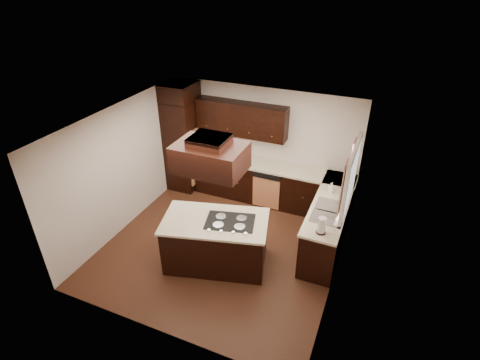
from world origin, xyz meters
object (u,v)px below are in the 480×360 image
at_px(oven_column, 183,145).
at_px(spice_rack, 226,152).
at_px(island, 216,243).
at_px(range_hood, 210,158).

distance_m(oven_column, spice_rack, 1.05).
bearing_deg(oven_column, island, -49.20).
xyz_separation_m(island, spice_rack, (-0.81, 2.19, 0.63)).
distance_m(range_hood, spice_rack, 2.67).
height_order(island, range_hood, range_hood).
xyz_separation_m(range_hood, spice_rack, (-0.83, 2.29, -1.09)).
bearing_deg(range_hood, oven_column, 129.74).
height_order(range_hood, spice_rack, range_hood).
relative_size(range_hood, spice_rack, 2.90).
relative_size(oven_column, range_hood, 2.02).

